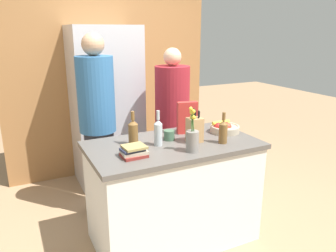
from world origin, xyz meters
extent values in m
plane|color=#A37F5B|center=(0.00, 0.00, 0.00)|extent=(14.00, 14.00, 0.00)
cube|color=silver|center=(0.00, 0.00, 0.43)|extent=(1.36, 0.75, 0.86)
cube|color=#56514C|center=(0.00, 0.00, 0.88)|extent=(1.41, 0.78, 0.04)
cube|color=#9E6B3D|center=(0.00, 1.78, 1.30)|extent=(2.61, 0.12, 2.60)
cube|color=#B7B7BC|center=(-0.16, 1.42, 0.93)|extent=(0.76, 0.60, 1.85)
cylinder|color=#B7B7BC|center=(-0.21, 1.11, 1.02)|extent=(0.02, 0.02, 1.02)
cylinder|color=tan|center=(0.56, 0.06, 0.93)|extent=(0.27, 0.27, 0.05)
torus|color=tan|center=(0.56, 0.06, 0.95)|extent=(0.27, 0.27, 0.02)
sphere|color=red|center=(0.49, 0.07, 0.96)|extent=(0.08, 0.08, 0.08)
sphere|color=red|center=(0.56, 0.05, 0.97)|extent=(0.07, 0.07, 0.07)
sphere|color=#99B233|center=(0.56, 0.08, 0.97)|extent=(0.07, 0.07, 0.07)
sphere|color=red|center=(0.57, 0.03, 0.95)|extent=(0.08, 0.08, 0.08)
cylinder|color=yellow|center=(0.54, 0.04, 0.97)|extent=(0.14, 0.10, 0.03)
cylinder|color=yellow|center=(0.53, 0.09, 0.99)|extent=(0.18, 0.03, 0.03)
cube|color=tan|center=(0.17, -0.05, 1.00)|extent=(0.12, 0.10, 0.20)
cylinder|color=black|center=(0.13, -0.07, 1.13)|extent=(0.01, 0.01, 0.06)
cylinder|color=black|center=(0.15, -0.06, 1.13)|extent=(0.01, 0.01, 0.08)
cylinder|color=black|center=(0.16, -0.06, 1.14)|extent=(0.01, 0.01, 0.09)
cylinder|color=black|center=(0.18, -0.05, 1.13)|extent=(0.01, 0.01, 0.07)
cylinder|color=black|center=(0.20, -0.07, 1.13)|extent=(0.01, 0.01, 0.07)
cylinder|color=black|center=(0.21, -0.05, 1.13)|extent=(0.01, 0.01, 0.06)
cylinder|color=gray|center=(0.04, -0.24, 0.98)|extent=(0.10, 0.10, 0.16)
cylinder|color=#477538|center=(0.04, -0.24, 1.14)|extent=(0.01, 0.01, 0.15)
sphere|color=gold|center=(0.05, -0.24, 1.22)|extent=(0.03, 0.03, 0.03)
cylinder|color=#477538|center=(0.04, -0.23, 1.12)|extent=(0.02, 0.01, 0.11)
sphere|color=gold|center=(0.04, -0.23, 1.17)|extent=(0.04, 0.04, 0.04)
cylinder|color=#477538|center=(0.04, -0.24, 1.14)|extent=(0.01, 0.01, 0.15)
sphere|color=gold|center=(0.04, -0.23, 1.21)|extent=(0.04, 0.04, 0.04)
cylinder|color=#477538|center=(0.03, -0.24, 1.15)|extent=(0.01, 0.03, 0.18)
sphere|color=gold|center=(0.02, -0.24, 1.24)|extent=(0.03, 0.03, 0.03)
cylinder|color=#477538|center=(0.04, -0.25, 1.14)|extent=(0.02, 0.01, 0.16)
sphere|color=gold|center=(0.04, -0.26, 1.22)|extent=(0.03, 0.03, 0.03)
cylinder|color=#477538|center=(0.04, -0.25, 1.12)|extent=(0.01, 0.01, 0.11)
sphere|color=gold|center=(0.04, -0.25, 1.17)|extent=(0.03, 0.03, 0.03)
cube|color=red|center=(0.24, 0.19, 1.04)|extent=(0.19, 0.10, 0.29)
cylinder|color=#42664C|center=(0.01, 0.08, 0.94)|extent=(0.09, 0.09, 0.08)
torus|color=#42664C|center=(0.02, 0.13, 0.94)|extent=(0.03, 0.06, 0.06)
cube|color=maroon|center=(-0.40, -0.15, 0.91)|extent=(0.19, 0.15, 0.02)
cube|color=#B7A88E|center=(-0.40, -0.14, 0.93)|extent=(0.19, 0.15, 0.02)
cube|color=#2D334C|center=(-0.41, -0.14, 0.96)|extent=(0.18, 0.13, 0.02)
cube|color=#99844C|center=(-0.39, -0.14, 0.97)|extent=(0.17, 0.16, 0.02)
cylinder|color=brown|center=(0.37, -0.18, 0.98)|extent=(0.07, 0.07, 0.16)
cone|color=brown|center=(0.37, -0.18, 1.08)|extent=(0.07, 0.07, 0.03)
cylinder|color=brown|center=(0.37, -0.18, 1.13)|extent=(0.03, 0.03, 0.07)
cylinder|color=#B2BCC1|center=(-0.14, 0.00, 0.99)|extent=(0.07, 0.07, 0.18)
cone|color=#B2BCC1|center=(-0.14, 0.00, 1.10)|extent=(0.07, 0.07, 0.03)
cylinder|color=#B2BCC1|center=(-0.14, 0.00, 1.15)|extent=(0.03, 0.03, 0.08)
cylinder|color=brown|center=(-0.31, 0.11, 0.99)|extent=(0.08, 0.08, 0.17)
cone|color=brown|center=(-0.31, 0.11, 1.09)|extent=(0.08, 0.08, 0.03)
cylinder|color=brown|center=(-0.31, 0.11, 1.14)|extent=(0.03, 0.03, 0.07)
cube|color=#383842|center=(-0.44, 0.75, 0.43)|extent=(0.30, 0.22, 0.86)
cylinder|color=#2D6093|center=(-0.44, 0.75, 1.22)|extent=(0.35, 0.35, 0.71)
sphere|color=tan|center=(-0.44, 0.75, 1.68)|extent=(0.21, 0.21, 0.21)
cube|color=#383842|center=(0.40, 0.81, 0.39)|extent=(0.34, 0.28, 0.78)
cylinder|color=maroon|center=(0.40, 0.81, 1.11)|extent=(0.37, 0.37, 0.65)
sphere|color=#DBAD89|center=(0.40, 0.81, 1.53)|extent=(0.19, 0.19, 0.19)
camera|label=1|loc=(-1.17, -2.28, 1.80)|focal=35.00mm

